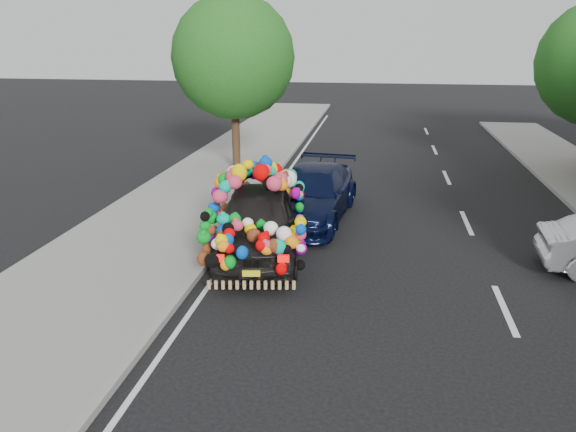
% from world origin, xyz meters
% --- Properties ---
extents(ground, '(100.00, 100.00, 0.00)m').
position_xyz_m(ground, '(0.00, 0.00, 0.00)').
color(ground, black).
rests_on(ground, ground).
extents(sidewalk, '(4.00, 60.00, 0.12)m').
position_xyz_m(sidewalk, '(-4.30, 0.00, 0.06)').
color(sidewalk, gray).
rests_on(sidewalk, ground).
extents(kerb, '(0.15, 60.00, 0.13)m').
position_xyz_m(kerb, '(-2.35, 0.00, 0.07)').
color(kerb, gray).
rests_on(kerb, ground).
extents(lane_markings, '(6.00, 50.00, 0.01)m').
position_xyz_m(lane_markings, '(3.60, 0.00, 0.01)').
color(lane_markings, silver).
rests_on(lane_markings, ground).
extents(tree_near_sidewalk, '(4.20, 4.20, 6.13)m').
position_xyz_m(tree_near_sidewalk, '(-3.80, 9.50, 4.02)').
color(tree_near_sidewalk, '#332114').
rests_on(tree_near_sidewalk, ground).
extents(plush_art_car, '(2.82, 4.90, 2.16)m').
position_xyz_m(plush_art_car, '(-1.39, 2.00, 1.11)').
color(plush_art_car, black).
rests_on(plush_art_car, ground).
extents(navy_sedan, '(2.44, 4.95, 1.38)m').
position_xyz_m(navy_sedan, '(-0.52, 4.67, 0.69)').
color(navy_sedan, black).
rests_on(navy_sedan, ground).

